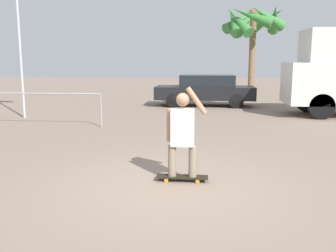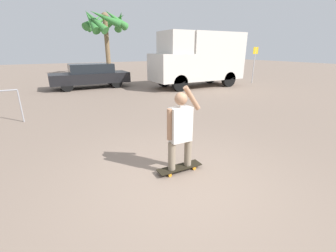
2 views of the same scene
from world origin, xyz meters
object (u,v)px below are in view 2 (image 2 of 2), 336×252
at_px(parked_car_black, 90,75).
at_px(street_sign, 254,60).
at_px(person_skateboarder, 180,127).
at_px(skateboard, 180,168).
at_px(camper_van, 199,58).
at_px(palm_tree_near_van, 104,22).

bearing_deg(parked_car_black, street_sign, -17.25).
height_order(person_skateboarder, street_sign, street_sign).
relative_size(person_skateboarder, street_sign, 0.66).
relative_size(skateboard, person_skateboarder, 0.57).
bearing_deg(camper_van, skateboard, -127.08).
height_order(skateboard, street_sign, street_sign).
height_order(parked_car_black, palm_tree_near_van, palm_tree_near_van).
height_order(parked_car_black, street_sign, street_sign).
bearing_deg(skateboard, parked_car_black, 88.31).
distance_m(parked_car_black, street_sign, 10.79).
xyz_separation_m(skateboard, street_sign, (10.61, 7.93, 1.47)).
relative_size(person_skateboarder, palm_tree_near_van, 0.28).
bearing_deg(street_sign, parked_car_black, 162.75).
bearing_deg(person_skateboarder, parked_car_black, 88.31).
xyz_separation_m(parked_car_black, palm_tree_near_van, (2.79, 7.00, 3.70)).
relative_size(camper_van, street_sign, 2.41).
xyz_separation_m(camper_van, street_sign, (4.19, -0.56, -0.22)).
distance_m(person_skateboarder, parked_car_black, 11.13).
xyz_separation_m(skateboard, person_skateboarder, (-0.00, 0.00, 0.83)).
bearing_deg(person_skateboarder, palm_tree_near_van, 80.23).
distance_m(skateboard, street_sign, 13.33).
bearing_deg(street_sign, skateboard, -143.21).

